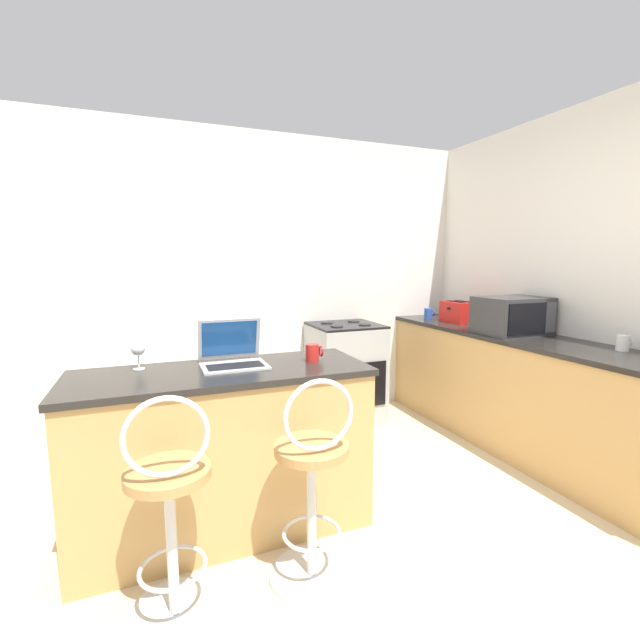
{
  "coord_description": "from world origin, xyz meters",
  "views": [
    {
      "loc": [
        -0.9,
        -1.49,
        1.48
      ],
      "look_at": [
        0.36,
        1.67,
        1.0
      ],
      "focal_mm": 24.0,
      "sensor_mm": 36.0,
      "label": 1
    }
  ],
  "objects_px": {
    "bar_stool_far": "(313,487)",
    "mug_red": "(313,353)",
    "toaster": "(459,312)",
    "microwave": "(512,315)",
    "stove_range": "(345,372)",
    "mug_white": "(623,343)",
    "laptop": "(232,354)",
    "bar_stool_near": "(170,517)",
    "wine_glass_tall": "(138,349)",
    "mug_blue": "(429,313)"
  },
  "relations": [
    {
      "from": "mug_white",
      "to": "mug_red",
      "type": "relative_size",
      "value": 1.02
    },
    {
      "from": "laptop",
      "to": "toaster",
      "type": "height_order",
      "value": "laptop"
    },
    {
      "from": "bar_stool_far",
      "to": "microwave",
      "type": "distance_m",
      "value": 2.24
    },
    {
      "from": "toaster",
      "to": "microwave",
      "type": "bearing_deg",
      "value": -93.33
    },
    {
      "from": "mug_blue",
      "to": "wine_glass_tall",
      "type": "xyz_separation_m",
      "value": [
        -2.64,
        -1.1,
        0.06
      ]
    },
    {
      "from": "mug_white",
      "to": "wine_glass_tall",
      "type": "relative_size",
      "value": 0.67
    },
    {
      "from": "bar_stool_near",
      "to": "wine_glass_tall",
      "type": "relative_size",
      "value": 6.5
    },
    {
      "from": "laptop",
      "to": "microwave",
      "type": "distance_m",
      "value": 2.24
    },
    {
      "from": "microwave",
      "to": "toaster",
      "type": "distance_m",
      "value": 0.67
    },
    {
      "from": "mug_white",
      "to": "mug_red",
      "type": "distance_m",
      "value": 2.01
    },
    {
      "from": "bar_stool_near",
      "to": "bar_stool_far",
      "type": "xyz_separation_m",
      "value": [
        0.61,
        0.0,
        0.0
      ]
    },
    {
      "from": "bar_stool_near",
      "to": "mug_red",
      "type": "distance_m",
      "value": 1.11
    },
    {
      "from": "bar_stool_far",
      "to": "mug_red",
      "type": "relative_size",
      "value": 9.87
    },
    {
      "from": "bar_stool_near",
      "to": "mug_white",
      "type": "relative_size",
      "value": 9.69
    },
    {
      "from": "laptop",
      "to": "wine_glass_tall",
      "type": "distance_m",
      "value": 0.49
    },
    {
      "from": "bar_stool_far",
      "to": "wine_glass_tall",
      "type": "height_order",
      "value": "wine_glass_tall"
    },
    {
      "from": "mug_red",
      "to": "mug_blue",
      "type": "distance_m",
      "value": 2.13
    },
    {
      "from": "bar_stool_far",
      "to": "microwave",
      "type": "height_order",
      "value": "microwave"
    },
    {
      "from": "toaster",
      "to": "mug_blue",
      "type": "relative_size",
      "value": 2.91
    },
    {
      "from": "wine_glass_tall",
      "to": "laptop",
      "type": "bearing_deg",
      "value": -9.23
    },
    {
      "from": "laptop",
      "to": "stove_range",
      "type": "relative_size",
      "value": 0.38
    },
    {
      "from": "bar_stool_far",
      "to": "microwave",
      "type": "bearing_deg",
      "value": 22.8
    },
    {
      "from": "mug_white",
      "to": "laptop",
      "type": "bearing_deg",
      "value": 166.94
    },
    {
      "from": "bar_stool_far",
      "to": "mug_white",
      "type": "distance_m",
      "value": 2.22
    },
    {
      "from": "toaster",
      "to": "stove_range",
      "type": "relative_size",
      "value": 0.33
    },
    {
      "from": "stove_range",
      "to": "mug_white",
      "type": "bearing_deg",
      "value": -55.64
    },
    {
      "from": "bar_stool_near",
      "to": "laptop",
      "type": "relative_size",
      "value": 2.82
    },
    {
      "from": "toaster",
      "to": "wine_glass_tall",
      "type": "distance_m",
      "value": 2.87
    },
    {
      "from": "stove_range",
      "to": "mug_blue",
      "type": "height_order",
      "value": "mug_blue"
    },
    {
      "from": "microwave",
      "to": "mug_blue",
      "type": "height_order",
      "value": "microwave"
    },
    {
      "from": "mug_red",
      "to": "mug_white",
      "type": "bearing_deg",
      "value": -13.45
    },
    {
      "from": "bar_stool_far",
      "to": "bar_stool_near",
      "type": "bearing_deg",
      "value": 180.0
    },
    {
      "from": "bar_stool_near",
      "to": "mug_white",
      "type": "distance_m",
      "value": 2.82
    },
    {
      "from": "toaster",
      "to": "bar_stool_far",
      "type": "bearing_deg",
      "value": -143.41
    },
    {
      "from": "bar_stool_far",
      "to": "microwave",
      "type": "xyz_separation_m",
      "value": [
        2.0,
        0.84,
        0.59
      ]
    },
    {
      "from": "microwave",
      "to": "wine_glass_tall",
      "type": "relative_size",
      "value": 3.43
    },
    {
      "from": "microwave",
      "to": "mug_blue",
      "type": "distance_m",
      "value": 0.98
    },
    {
      "from": "laptop",
      "to": "microwave",
      "type": "bearing_deg",
      "value": 5.18
    },
    {
      "from": "microwave",
      "to": "mug_red",
      "type": "height_order",
      "value": "microwave"
    },
    {
      "from": "stove_range",
      "to": "microwave",
      "type": "bearing_deg",
      "value": -43.36
    },
    {
      "from": "mug_red",
      "to": "microwave",
      "type": "bearing_deg",
      "value": 9.25
    },
    {
      "from": "stove_range",
      "to": "laptop",
      "type": "bearing_deg",
      "value": -136.98
    },
    {
      "from": "bar_stool_near",
      "to": "stove_range",
      "type": "relative_size",
      "value": 1.08
    },
    {
      "from": "bar_stool_near",
      "to": "wine_glass_tall",
      "type": "height_order",
      "value": "wine_glass_tall"
    },
    {
      "from": "laptop",
      "to": "mug_white",
      "type": "distance_m",
      "value": 2.46
    },
    {
      "from": "bar_stool_far",
      "to": "toaster",
      "type": "xyz_separation_m",
      "value": [
        2.04,
        1.51,
        0.54
      ]
    },
    {
      "from": "bar_stool_near",
      "to": "mug_white",
      "type": "xyz_separation_m",
      "value": [
        2.77,
        0.08,
        0.5
      ]
    },
    {
      "from": "mug_red",
      "to": "wine_glass_tall",
      "type": "xyz_separation_m",
      "value": [
        -0.93,
        0.17,
        0.06
      ]
    },
    {
      "from": "mug_red",
      "to": "mug_blue",
      "type": "relative_size",
      "value": 0.96
    },
    {
      "from": "bar_stool_near",
      "to": "toaster",
      "type": "distance_m",
      "value": 3.1
    }
  ]
}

